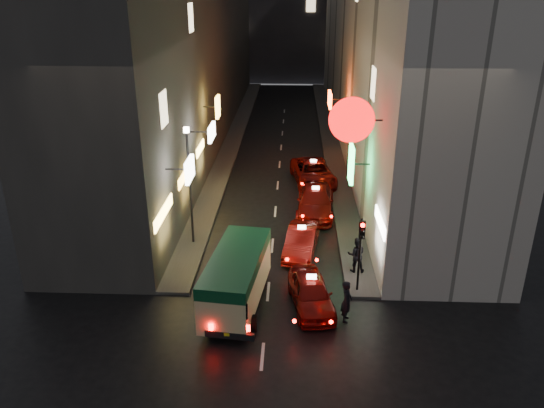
# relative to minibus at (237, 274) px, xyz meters

# --- Properties ---
(building_left) EXTENTS (7.39, 52.00, 18.00)m
(building_left) POSITION_rel_minibus_xyz_m (-6.73, 26.63, 7.46)
(building_left) COLOR #3A3835
(building_left) RESTS_ON ground
(building_right) EXTENTS (8.41, 52.00, 18.00)m
(building_right) POSITION_rel_minibus_xyz_m (9.27, 26.62, 7.46)
(building_right) COLOR #B8B4A8
(building_right) RESTS_ON ground
(sidewalk_left) EXTENTS (1.50, 52.00, 0.15)m
(sidewalk_left) POSITION_rel_minibus_xyz_m (-2.98, 26.63, -1.47)
(sidewalk_left) COLOR #413E3C
(sidewalk_left) RESTS_ON ground
(sidewalk_right) EXTENTS (1.50, 52.00, 0.15)m
(sidewalk_right) POSITION_rel_minibus_xyz_m (5.52, 26.63, -1.47)
(sidewalk_right) COLOR #413E3C
(sidewalk_right) RESTS_ON ground
(minibus) EXTENTS (2.64, 5.88, 2.44)m
(minibus) POSITION_rel_minibus_xyz_m (0.00, 0.00, 0.00)
(minibus) COLOR #D7C386
(minibus) RESTS_ON ground
(taxi_near) EXTENTS (2.86, 5.30, 1.77)m
(taxi_near) POSITION_rel_minibus_xyz_m (3.16, 0.03, -0.74)
(taxi_near) COLOR #6D0B08
(taxi_near) RESTS_ON ground
(taxi_second) EXTENTS (2.74, 5.20, 1.75)m
(taxi_second) POSITION_rel_minibus_xyz_m (2.80, 4.93, -0.75)
(taxi_second) COLOR #6D0B08
(taxi_second) RESTS_ON ground
(taxi_third) EXTENTS (2.65, 5.76, 1.96)m
(taxi_third) POSITION_rel_minibus_xyz_m (3.67, 10.04, -0.65)
(taxi_third) COLOR #6D0B08
(taxi_third) RESTS_ON ground
(taxi_far) EXTENTS (3.19, 5.96, 1.97)m
(taxi_far) POSITION_rel_minibus_xyz_m (3.70, 15.14, -0.64)
(taxi_far) COLOR #6D0B08
(taxi_far) RESTS_ON ground
(pedestrian_crossing) EXTENTS (0.55, 0.75, 2.07)m
(pedestrian_crossing) POSITION_rel_minibus_xyz_m (4.57, -0.92, -0.50)
(pedestrian_crossing) COLOR black
(pedestrian_crossing) RESTS_ON ground
(pedestrian_sidewalk) EXTENTS (0.77, 0.50, 2.00)m
(pedestrian_sidewalk) POSITION_rel_minibus_xyz_m (5.36, 2.89, -0.39)
(pedestrian_sidewalk) COLOR black
(pedestrian_sidewalk) RESTS_ON sidewalk_right
(traffic_light) EXTENTS (0.26, 0.43, 3.50)m
(traffic_light) POSITION_rel_minibus_xyz_m (5.27, 1.10, 1.15)
(traffic_light) COLOR black
(traffic_light) RESTS_ON sidewalk_right
(lamp_post) EXTENTS (0.28, 0.28, 6.22)m
(lamp_post) POSITION_rel_minibus_xyz_m (-2.93, 5.63, 2.18)
(lamp_post) COLOR black
(lamp_post) RESTS_ON sidewalk_left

